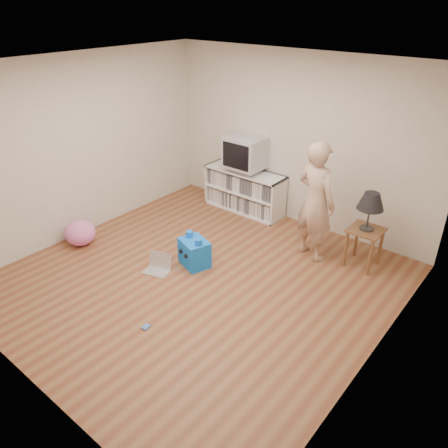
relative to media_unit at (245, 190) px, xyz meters
name	(u,v)px	position (x,y,z in m)	size (l,w,h in m)	color
ground	(199,279)	(0.79, -2.04, -0.35)	(4.50, 4.50, 0.00)	brown
walls	(196,186)	(0.79, -2.04, 0.95)	(4.52, 4.52, 2.60)	beige
ceiling	(192,68)	(0.79, -2.04, 2.25)	(4.50, 4.50, 0.01)	white
media_unit	(245,190)	(0.00, 0.00, 0.00)	(1.40, 0.45, 0.70)	white
dvd_deck	(245,169)	(0.00, -0.02, 0.39)	(0.45, 0.35, 0.07)	gray
crt_tv	(246,152)	(0.00, -0.02, 0.67)	(0.60, 0.53, 0.50)	#AFAFB5
side_table	(365,238)	(2.25, -0.39, 0.07)	(0.42, 0.42, 0.55)	brown
table_lamp	(371,202)	(2.25, -0.39, 0.59)	(0.34, 0.34, 0.52)	#333333
person	(316,202)	(1.60, -0.60, 0.48)	(0.60, 0.40, 1.66)	tan
laptop	(158,266)	(0.22, -2.21, -0.29)	(0.39, 0.35, 0.23)	silver
playing_cards	(146,327)	(0.96, -3.09, -0.34)	(0.07, 0.09, 0.02)	#4A72C6
plush_blue	(194,252)	(0.51, -1.81, -0.16)	(0.47, 0.42, 0.45)	blue
plush_pink	(80,233)	(-1.16, -2.46, -0.16)	(0.44, 0.44, 0.37)	pink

